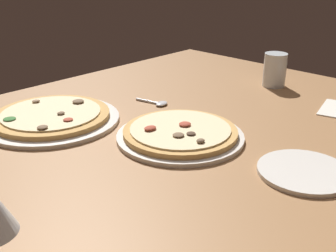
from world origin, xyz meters
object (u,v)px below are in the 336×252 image
(pizza_side, at_px, (52,117))
(spoon, at_px, (158,103))
(pizza_main, at_px, (180,134))
(water_glass, at_px, (275,72))
(side_plate, at_px, (304,172))

(pizza_side, height_order, spoon, pizza_side)
(pizza_main, xyz_separation_m, spoon, (0.13, 0.20, -0.01))
(water_glass, height_order, spoon, water_glass)
(water_glass, relative_size, spoon, 1.02)
(pizza_main, distance_m, side_plate, 0.28)
(pizza_side, xyz_separation_m, side_plate, (0.19, -0.58, -0.01))
(pizza_side, xyz_separation_m, spoon, (0.27, -0.10, -0.01))
(pizza_side, relative_size, spoon, 3.31)
(pizza_side, height_order, water_glass, water_glass)
(pizza_main, height_order, spoon, pizza_main)
(pizza_main, xyz_separation_m, pizza_side, (-0.14, 0.30, -0.00))
(pizza_main, relative_size, pizza_side, 0.86)
(pizza_side, xyz_separation_m, water_glass, (0.64, -0.24, 0.03))
(pizza_main, xyz_separation_m, water_glass, (0.50, 0.06, 0.03))
(water_glass, bearing_deg, spoon, 159.62)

